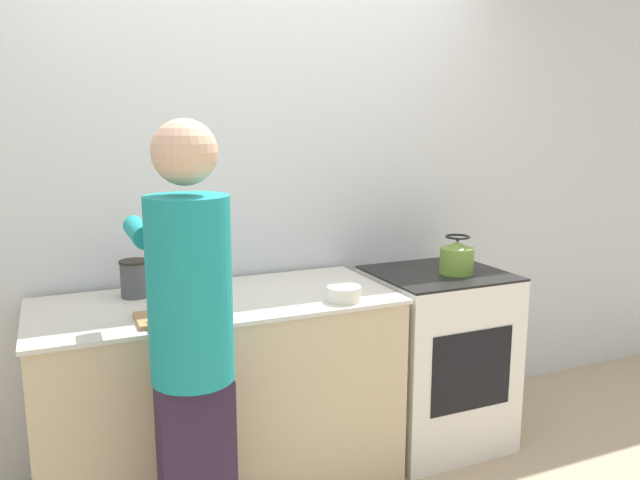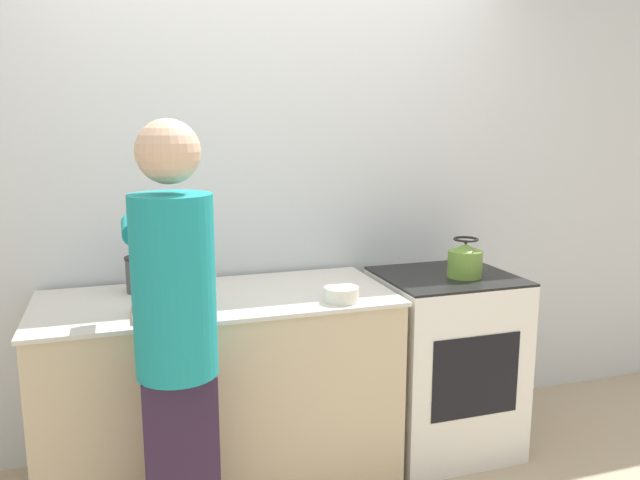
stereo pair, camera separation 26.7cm
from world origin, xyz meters
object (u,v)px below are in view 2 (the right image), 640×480
object	(u,v)px
knife	(178,309)
kettle	(465,261)
canister_jar	(140,274)
bowl_prep	(341,294)
oven	(444,362)
cutting_board	(169,312)
person	(176,332)

from	to	relation	value
knife	kettle	distance (m)	1.39
knife	canister_jar	distance (m)	0.42
bowl_prep	oven	bearing A→B (deg)	17.43
cutting_board	knife	xyz separation A→B (m)	(0.03, -0.00, 0.01)
person	kettle	distance (m)	1.49
person	cutting_board	xyz separation A→B (m)	(0.00, 0.34, -0.03)
person	cutting_board	distance (m)	0.34
cutting_board	kettle	xyz separation A→B (m)	(1.42, 0.10, 0.10)
oven	canister_jar	size ratio (longest dim) A/B	5.47
cutting_board	knife	world-z (taller)	knife
canister_jar	oven	bearing A→B (deg)	-9.30
kettle	bowl_prep	size ratio (longest dim) A/B	1.30
cutting_board	kettle	bearing A→B (deg)	3.94
oven	person	size ratio (longest dim) A/B	0.55
oven	bowl_prep	size ratio (longest dim) A/B	6.10
oven	cutting_board	distance (m)	1.44
cutting_board	knife	bearing A→B (deg)	-7.27
knife	oven	bearing A→B (deg)	-6.08
kettle	bowl_prep	world-z (taller)	kettle
kettle	bowl_prep	bearing A→B (deg)	-168.59
oven	cutting_board	bearing A→B (deg)	-173.44
person	knife	xyz separation A→B (m)	(0.04, 0.33, -0.02)
bowl_prep	canister_jar	bearing A→B (deg)	152.12
bowl_prep	canister_jar	size ratio (longest dim) A/B	0.90
canister_jar	knife	bearing A→B (deg)	-71.91
oven	cutting_board	size ratio (longest dim) A/B	3.10
person	kettle	xyz separation A→B (m)	(1.42, 0.44, 0.07)
bowl_prep	kettle	bearing A→B (deg)	11.41
oven	person	xyz separation A→B (m)	(-1.36, -0.49, 0.47)
cutting_board	oven	bearing A→B (deg)	6.56
oven	kettle	xyz separation A→B (m)	(0.06, -0.06, 0.54)
knife	canister_jar	bearing A→B (deg)	95.10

